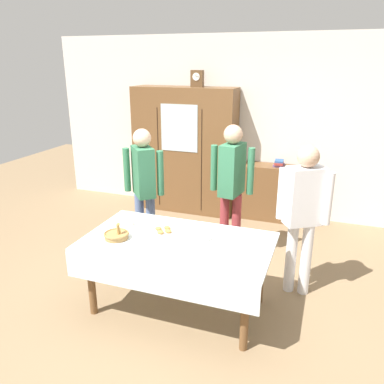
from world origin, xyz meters
TOP-DOWN VIEW (x-y plane):
  - ground_plane at (0.00, 0.00)m, footprint 12.00×12.00m
  - back_wall at (0.00, 2.65)m, footprint 6.40×0.10m
  - dining_table at (0.00, -0.24)m, footprint 1.75×1.01m
  - wall_cabinet at (-0.90, 2.35)m, footprint 1.61×0.46m
  - mantel_clock at (-0.70, 2.35)m, footprint 0.18×0.11m
  - bookshelf_low at (0.57, 2.41)m, footprint 1.02×0.35m
  - book_stack at (0.57, 2.41)m, footprint 0.16×0.22m
  - tea_cup_center at (0.25, -0.12)m, footprint 0.13×0.13m
  - tea_cup_near_right at (0.11, 0.08)m, footprint 0.13×0.13m
  - tea_cup_mid_right at (-0.60, -0.05)m, footprint 0.13×0.13m
  - bread_basket at (-0.56, -0.35)m, footprint 0.24×0.24m
  - pastry_plate at (-0.19, -0.08)m, footprint 0.28×0.28m
  - spoon_near_left at (-0.06, -0.30)m, footprint 0.12×0.02m
  - spoon_back_edge at (0.55, -0.56)m, footprint 0.12×0.02m
  - spoon_center at (0.61, -0.01)m, footprint 0.12×0.02m
  - person_beside_shelf at (1.06, 0.49)m, footprint 0.52×0.36m
  - person_behind_table_left at (0.20, 1.03)m, footprint 0.52×0.39m
  - person_behind_table_right at (-0.80, 0.72)m, footprint 0.52×0.40m

SIDE VIEW (x-z plane):
  - ground_plane at x=0.00m, z-range 0.00..0.00m
  - bookshelf_low at x=0.57m, z-range 0.00..0.84m
  - dining_table at x=0.00m, z-range 0.27..1.00m
  - spoon_near_left at x=-0.06m, z-range 0.73..0.74m
  - spoon_back_edge at x=0.55m, z-range 0.73..0.74m
  - spoon_center at x=0.61m, z-range 0.73..0.74m
  - pastry_plate at x=-0.19m, z-range 0.72..0.77m
  - tea_cup_center at x=0.25m, z-range 0.73..0.79m
  - tea_cup_near_right at x=0.11m, z-range 0.73..0.79m
  - tea_cup_mid_right at x=-0.60m, z-range 0.73..0.79m
  - bread_basket at x=-0.56m, z-range 0.68..0.84m
  - book_stack at x=0.57m, z-range 0.84..0.93m
  - person_beside_shelf at x=1.06m, z-range 0.16..1.73m
  - person_behind_table_right at x=-0.80m, z-range 0.17..1.75m
  - wall_cabinet at x=-0.90m, z-range 0.00..1.95m
  - person_behind_table_left at x=0.20m, z-range 0.18..1.81m
  - back_wall at x=0.00m, z-range 0.00..2.70m
  - mantel_clock at x=-0.70m, z-range 1.95..2.19m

